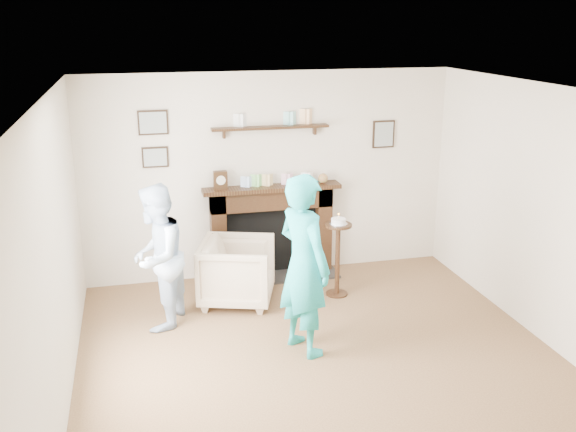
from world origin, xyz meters
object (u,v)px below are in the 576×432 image
at_px(armchair, 238,301).
at_px(woman, 303,349).
at_px(man, 161,325).
at_px(pedestal_table, 338,245).

relative_size(armchair, woman, 0.46).
bearing_deg(man, armchair, 134.09).
height_order(man, woman, woman).
bearing_deg(man, pedestal_table, 119.26).
xyz_separation_m(armchair, woman, (0.44, -1.23, 0.00)).
bearing_deg(pedestal_table, man, -171.61).
bearing_deg(pedestal_table, woman, -121.80).
distance_m(man, pedestal_table, 2.14).
height_order(armchair, man, man).
height_order(armchair, woman, woman).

